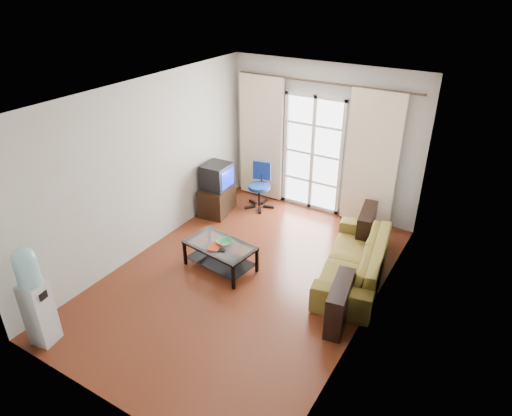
{
  "coord_description": "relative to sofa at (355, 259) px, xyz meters",
  "views": [
    {
      "loc": [
        2.97,
        -4.62,
        4.08
      ],
      "look_at": [
        -0.03,
        0.35,
        1.0
      ],
      "focal_mm": 32.0,
      "sensor_mm": 36.0,
      "label": 1
    }
  ],
  "objects": [
    {
      "name": "curtain_right",
      "position": [
        -0.4,
        1.63,
        0.9
      ],
      "size": [
        0.9,
        0.07,
        2.35
      ],
      "primitive_type": "cube",
      "color": "#FFF0CD",
      "rests_on": "curtain_rod"
    },
    {
      "name": "sofa",
      "position": [
        0.0,
        0.0,
        0.0
      ],
      "size": [
        2.34,
        1.51,
        0.6
      ],
      "primitive_type": "imported",
      "rotation": [
        0.0,
        0.0,
        -1.4
      ],
      "color": "brown",
      "rests_on": "floor"
    },
    {
      "name": "tv_stand",
      "position": [
        -2.89,
        0.6,
        -0.04
      ],
      "size": [
        0.58,
        0.77,
        0.52
      ],
      "primitive_type": "cube",
      "rotation": [
        0.0,
        0.0,
        0.17
      ],
      "color": "black",
      "rests_on": "floor"
    },
    {
      "name": "wall_front",
      "position": [
        -1.35,
        -3.45,
        1.05
      ],
      "size": [
        3.6,
        0.02,
        2.7
      ],
      "primitive_type": "cube",
      "color": "beige",
      "rests_on": "floor"
    },
    {
      "name": "coffee_table",
      "position": [
        -1.8,
        -0.83,
        -0.03
      ],
      "size": [
        1.11,
        0.72,
        0.42
      ],
      "rotation": [
        0.0,
        0.0,
        -0.13
      ],
      "color": "silver",
      "rests_on": "floor"
    },
    {
      "name": "book",
      "position": [
        -1.9,
        -0.97,
        0.13
      ],
      "size": [
        0.28,
        0.31,
        0.02
      ],
      "primitive_type": "imported",
      "rotation": [
        0.0,
        0.0,
        0.26
      ],
      "color": "maroon",
      "rests_on": "coffee_table"
    },
    {
      "name": "bowl",
      "position": [
        -1.74,
        -0.79,
        0.15
      ],
      "size": [
        0.37,
        0.37,
        0.06
      ],
      "primitive_type": "imported",
      "rotation": [
        0.0,
        0.0,
        -0.28
      ],
      "color": "green",
      "rests_on": "coffee_table"
    },
    {
      "name": "ceiling",
      "position": [
        -1.35,
        -0.85,
        2.4
      ],
      "size": [
        5.2,
        5.2,
        0.0
      ],
      "primitive_type": "plane",
      "rotation": [
        3.14,
        0.0,
        0.0
      ],
      "color": "white",
      "rests_on": "wall_back"
    },
    {
      "name": "curtain_left",
      "position": [
        -2.55,
        1.63,
        0.9
      ],
      "size": [
        0.9,
        0.07,
        2.35
      ],
      "primitive_type": "cube",
      "color": "#FFF0CD",
      "rests_on": "curtain_rod"
    },
    {
      "name": "radiator",
      "position": [
        -0.55,
        1.65,
        0.03
      ],
      "size": [
        0.64,
        0.12,
        0.64
      ],
      "primitive_type": "cube",
      "color": "gray",
      "rests_on": "floor"
    },
    {
      "name": "wall_back",
      "position": [
        -1.35,
        1.75,
        1.05
      ],
      "size": [
        3.6,
        0.02,
        2.7
      ],
      "primitive_type": "cube",
      "color": "beige",
      "rests_on": "floor"
    },
    {
      "name": "wall_right",
      "position": [
        0.45,
        -0.85,
        1.05
      ],
      "size": [
        0.02,
        5.2,
        2.7
      ],
      "primitive_type": "cube",
      "color": "beige",
      "rests_on": "floor"
    },
    {
      "name": "wall_left",
      "position": [
        -3.15,
        -0.85,
        1.05
      ],
      "size": [
        0.02,
        5.2,
        2.7
      ],
      "primitive_type": "cube",
      "color": "beige",
      "rests_on": "floor"
    },
    {
      "name": "french_door",
      "position": [
        -1.5,
        1.7,
        0.77
      ],
      "size": [
        1.16,
        0.06,
        2.15
      ],
      "color": "white",
      "rests_on": "wall_back"
    },
    {
      "name": "remote",
      "position": [
        -1.7,
        -0.99,
        0.13
      ],
      "size": [
        0.16,
        0.1,
        0.02
      ],
      "primitive_type": "cube",
      "rotation": [
        0.0,
        0.0,
        0.39
      ],
      "color": "black",
      "rests_on": "coffee_table"
    },
    {
      "name": "task_chair",
      "position": [
        -2.33,
        1.22,
        -0.05
      ],
      "size": [
        0.72,
        0.72,
        0.85
      ],
      "rotation": [
        0.0,
        0.0,
        0.28
      ],
      "color": "black",
      "rests_on": "floor"
    },
    {
      "name": "floor",
      "position": [
        -1.35,
        -0.85,
        -0.3
      ],
      "size": [
        5.2,
        5.2,
        0.0
      ],
      "primitive_type": "plane",
      "color": "brown",
      "rests_on": "ground"
    },
    {
      "name": "curtain_rod",
      "position": [
        -1.35,
        1.65,
        2.08
      ],
      "size": [
        3.3,
        0.04,
        0.04
      ],
      "primitive_type": "cylinder",
      "rotation": [
        0.0,
        1.57,
        0.0
      ],
      "color": "#4C3F2D",
      "rests_on": "wall_back"
    },
    {
      "name": "water_cooler",
      "position": [
        -2.77,
        -3.2,
        0.4
      ],
      "size": [
        0.32,
        0.32,
        1.34
      ],
      "rotation": [
        0.0,
        0.0,
        0.17
      ],
      "color": "#BBBDC1",
      "rests_on": "floor"
    },
    {
      "name": "crt_tv",
      "position": [
        -2.89,
        0.6,
        0.44
      ],
      "size": [
        0.52,
        0.51,
        0.45
      ],
      "rotation": [
        0.0,
        0.0,
        0.04
      ],
      "color": "black",
      "rests_on": "tv_stand"
    }
  ]
}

